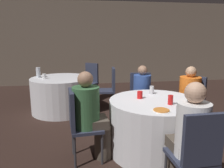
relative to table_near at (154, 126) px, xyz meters
The scene contains 20 objects.
ground_plane 0.39m from the table_near, 14.26° to the left, with size 16.00×16.00×0.00m, color black.
wall_back 4.98m from the table_near, 88.94° to the left, with size 16.00×0.06×2.80m.
table_near is the anchor object (origin of this frame).
table_far 2.43m from the table_near, 125.76° to the left, with size 1.28×1.28×0.75m.
chair_near_northeast 1.07m from the table_near, 34.23° to the left, with size 0.56×0.56×0.95m.
chair_near_north 1.07m from the table_near, 84.64° to the left, with size 0.44×0.44×0.95m.
chair_near_west 1.07m from the table_near, behind, with size 0.44×0.44×0.95m.
chair_near_south 1.07m from the table_near, 88.39° to the right, with size 0.41×0.42×0.95m.
chair_far_northeast 2.89m from the table_near, 105.03° to the left, with size 0.56×0.56×0.95m.
chair_far_east 1.93m from the table_near, 101.05° to the left, with size 0.44×0.43×0.95m.
person_green_jacket 0.92m from the table_near, behind, with size 0.51×0.36×1.18m.
person_white_shirt 0.91m from the table_near, 88.39° to the right, with size 0.32×0.50×1.19m.
person_blue_shirt 0.89m from the table_near, 84.64° to the left, with size 0.33×0.49×1.11m.
person_orange_shirt 0.91m from the table_near, 34.23° to the left, with size 0.49×0.46×1.13m.
pizza_plate_near 0.59m from the table_near, 100.93° to the right, with size 0.22×0.22×0.02m.
soda_can_silver 0.56m from the table_near, 79.40° to the left, with size 0.07×0.07×0.12m.
soda_can_red 0.50m from the table_near, 60.36° to the right, with size 0.07×0.07×0.12m.
cup_near 0.48m from the table_near, 146.33° to the left, with size 0.08×0.08×0.10m.
bottle_far 2.86m from the table_near, 132.30° to the left, with size 0.09×0.09×0.22m.
cup_far 2.63m from the table_near, 132.43° to the left, with size 0.07×0.07×0.10m.
Camera 1 is at (-1.11, -2.78, 1.59)m, focal length 35.00 mm.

